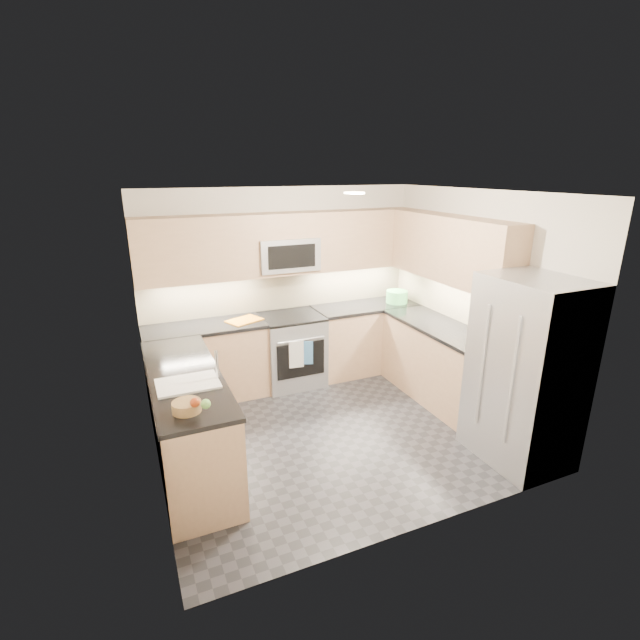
{
  "coord_description": "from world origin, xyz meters",
  "views": [
    {
      "loc": [
        -1.89,
        -4.01,
        2.71
      ],
      "look_at": [
        0.0,
        0.35,
        1.15
      ],
      "focal_mm": 26.0,
      "sensor_mm": 36.0,
      "label": 1
    }
  ],
  "objects": [
    {
      "name": "faucet",
      "position": [
        -1.24,
        -0.25,
        1.08
      ],
      "size": [
        0.03,
        0.03,
        0.28
      ],
      "primitive_type": "cylinder",
      "color": "silver",
      "rests_on": "countertop_peninsula"
    },
    {
      "name": "ceiling",
      "position": [
        0.0,
        0.0,
        2.5
      ],
      "size": [
        3.6,
        3.2,
        0.02
      ],
      "primitive_type": "cube",
      "color": "beige",
      "rests_on": "wall_back"
    },
    {
      "name": "gas_range",
      "position": [
        0.0,
        1.28,
        0.46
      ],
      "size": [
        0.76,
        0.65,
        0.91
      ],
      "primitive_type": "cube",
      "color": "#95979C",
      "rests_on": "floor"
    },
    {
      "name": "dish_towel_blue",
      "position": [
        0.06,
        0.91,
        0.55
      ],
      "size": [
        0.16,
        0.06,
        0.3
      ],
      "primitive_type": "cube",
      "rotation": [
        0.0,
        0.0,
        -0.32
      ],
      "color": "teal",
      "rests_on": "oven_handle"
    },
    {
      "name": "backsplash_back",
      "position": [
        0.0,
        1.6,
        1.2
      ],
      "size": [
        3.6,
        0.01,
        0.51
      ],
      "primitive_type": "cube",
      "color": "#C4B58E",
      "rests_on": "wall_back"
    },
    {
      "name": "microwave_door",
      "position": [
        0.0,
        1.2,
        1.7
      ],
      "size": [
        0.6,
        0.01,
        0.28
      ],
      "primitive_type": "cube",
      "color": "black",
      "rests_on": "microwave"
    },
    {
      "name": "wall_back",
      "position": [
        0.0,
        1.6,
        1.25
      ],
      "size": [
        3.6,
        0.02,
        2.5
      ],
      "primitive_type": "cube",
      "color": "beige",
      "rests_on": "floor"
    },
    {
      "name": "dish_towel_check",
      "position": [
        -0.07,
        0.91,
        0.55
      ],
      "size": [
        0.18,
        0.04,
        0.34
      ],
      "primitive_type": "cube",
      "rotation": [
        0.0,
        0.0,
        -0.13
      ],
      "color": "silver",
      "rests_on": "oven_handle"
    },
    {
      "name": "wall_front",
      "position": [
        0.0,
        -1.6,
        1.25
      ],
      "size": [
        3.6,
        0.02,
        2.5
      ],
      "primitive_type": "cube",
      "color": "beige",
      "rests_on": "floor"
    },
    {
      "name": "oven_handle",
      "position": [
        0.0,
        0.93,
        0.72
      ],
      "size": [
        0.6,
        0.02,
        0.02
      ],
      "primitive_type": "cylinder",
      "rotation": [
        0.0,
        1.57,
        0.0
      ],
      "color": "#B2B5BA",
      "rests_on": "gas_range"
    },
    {
      "name": "range_cooktop",
      "position": [
        0.0,
        1.28,
        0.92
      ],
      "size": [
        0.76,
        0.65,
        0.03
      ],
      "primitive_type": "cube",
      "color": "black",
      "rests_on": "gas_range"
    },
    {
      "name": "upper_cab_right",
      "position": [
        1.62,
        0.28,
        1.83
      ],
      "size": [
        0.35,
        1.95,
        0.75
      ],
      "primitive_type": "cube",
      "color": "tan",
      "rests_on": "wall_right"
    },
    {
      "name": "wall_right",
      "position": [
        1.8,
        0.0,
        1.25
      ],
      "size": [
        0.02,
        3.2,
        2.5
      ],
      "primitive_type": "cube",
      "color": "beige",
      "rests_on": "floor"
    },
    {
      "name": "wall_left",
      "position": [
        -1.8,
        0.0,
        1.25
      ],
      "size": [
        0.02,
        3.2,
        2.5
      ],
      "primitive_type": "cube",
      "color": "beige",
      "rests_on": "floor"
    },
    {
      "name": "cutting_board",
      "position": [
        -0.6,
        1.28,
        0.95
      ],
      "size": [
        0.48,
        0.41,
        0.01
      ],
      "primitive_type": "cube",
      "rotation": [
        0.0,
        0.0,
        0.4
      ],
      "color": "orange",
      "rests_on": "countertop_back_left"
    },
    {
      "name": "utensil_bowl",
      "position": [
        1.54,
        1.23,
        1.02
      ],
      "size": [
        0.3,
        0.3,
        0.17
      ],
      "primitive_type": "cylinder",
      "rotation": [
        0.0,
        0.0,
        0.01
      ],
      "color": "#53C35F",
      "rests_on": "countertop_back_right"
    },
    {
      "name": "oven_door_glass",
      "position": [
        0.0,
        0.95,
        0.45
      ],
      "size": [
        0.62,
        0.02,
        0.45
      ],
      "primitive_type": "cube",
      "color": "black",
      "rests_on": "gas_range"
    },
    {
      "name": "base_cab_back_right",
      "position": [
        1.09,
        1.3,
        0.45
      ],
      "size": [
        1.42,
        0.6,
        0.9
      ],
      "primitive_type": "cube",
      "color": "tan",
      "rests_on": "floor"
    },
    {
      "name": "base_cab_peninsula",
      "position": [
        -1.5,
        0.0,
        0.45
      ],
      "size": [
        0.6,
        2.0,
        0.9
      ],
      "primitive_type": "cube",
      "color": "tan",
      "rests_on": "floor"
    },
    {
      "name": "refrigerator",
      "position": [
        1.45,
        -1.15,
        0.9
      ],
      "size": [
        0.7,
        0.9,
        1.8
      ],
      "primitive_type": "cube",
      "color": "#9D9FA5",
      "rests_on": "floor"
    },
    {
      "name": "base_cab_back_left",
      "position": [
        -1.09,
        1.3,
        0.45
      ],
      "size": [
        1.42,
        0.6,
        0.9
      ],
      "primitive_type": "cube",
      "color": "tan",
      "rests_on": "floor"
    },
    {
      "name": "fruit_apple",
      "position": [
        -1.52,
        -0.82,
        1.05
      ],
      "size": [
        0.08,
        0.08,
        0.08
      ],
      "primitive_type": "sphere",
      "color": "#A23712",
      "rests_on": "fruit_basket"
    },
    {
      "name": "countertop_back_left",
      "position": [
        -1.09,
        1.3,
        0.92
      ],
      "size": [
        1.42,
        0.63,
        0.04
      ],
      "primitive_type": "cube",
      "color": "black",
      "rests_on": "base_cab_back_left"
    },
    {
      "name": "backsplash_right",
      "position": [
        1.8,
        0.45,
        1.2
      ],
      "size": [
        0.01,
        2.3,
        0.51
      ],
      "primitive_type": "cube",
      "color": "#C4B58E",
      "rests_on": "wall_right"
    },
    {
      "name": "fruit_basket",
      "position": [
        -1.57,
        -0.72,
        0.98
      ],
      "size": [
        0.25,
        0.25,
        0.08
      ],
      "primitive_type": "cylinder",
      "rotation": [
        0.0,
        0.0,
        -0.16
      ],
      "color": "#9C7849",
      "rests_on": "countertop_peninsula"
    },
    {
      "name": "base_cab_right",
      "position": [
        1.5,
        0.15,
        0.45
      ],
      "size": [
        0.6,
        1.7,
        0.9
      ],
      "primitive_type": "cube",
      "color": "tan",
      "rests_on": "floor"
    },
    {
      "name": "microwave",
      "position": [
        0.0,
        1.4,
        1.7
      ],
      "size": [
        0.76,
        0.4,
        0.4
      ],
      "primitive_type": "cube",
      "color": "#9D9FA5",
      "rests_on": "upper_cab_back"
    },
    {
      "name": "fruit_pear",
      "position": [
        -1.45,
        -0.88,
        1.05
      ],
      "size": [
        0.07,
        0.07,
        0.07
      ],
      "primitive_type": "sphere",
      "color": "#6FB54D",
      "rests_on": "fruit_basket"
    },
    {
      "name": "fridge_handle_left",
      "position": [
        1.08,
        -1.33,
        0.95
      ],
      "size": [
        0.02,
        0.02,
        1.2
      ],
      "primitive_type": "cylinder",
      "color": "#B2B5BA",
      "rests_on": "refrigerator"
    },
    {
      "name": "countertop_right",
      "position": [
        1.5,
        0.15,
        0.92
      ],
      "size": [
        0.63,
        1.7,
        0.04
      ],
      "primitive_type": "cube",
      "color": "black",
      "rests_on": "base_cab_right"
    },
    {
      "name": "floor",
      "position": [
        0.0,
        0.0,
        0.0
      ],
      "size": [
        3.6,
        3.2,
        0.0
      ],
      "primitive_type": "cube",
      "color": "black",
      "rests_on": "ground"
    },
    {
      "name": "sink_basin",
      "position": [
        -1.5,
        -0.25,
        0.88
      ],
      "size": [
        0.52,
        0.38,
        0.16
      ],
      "primitive_type": "cube",
      "color": "white",
      "rests_on": "base_cab_peninsula"
    },
    {
      "name": "fridge_handle_right",
      "position": [
        1.08,
        -0.97,
        0.95
      ],
      "size": [
        0.02,
        0.02,
        1.2
      ],
      "primitive_type": "cylinder",
      "color": "#B2B5BA",
      "rests_on": "refrigerator"
    },
    {
      "name": "countertop_back_right",
      "position": [
        1.09,
        1.3,
        0.92
      ],
      "size": [
        1.42,
        0.63,
        0.04
      ],
      "primitive_type": "cube",
      "color": "black",
      "rests_on": "base_cab_back_right"
    },
    {
      "name": "upper_cab_back",
      "position": [
        0.0,
        1.43,
        1.83
      ],
      "size": [
        3.6,
        0.35,
        0.75
      ],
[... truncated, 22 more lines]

